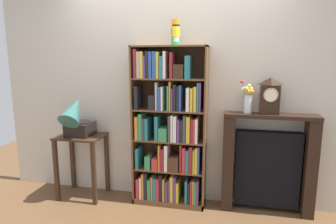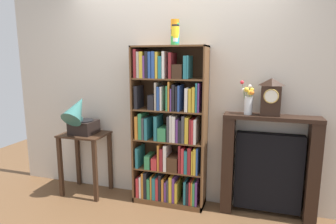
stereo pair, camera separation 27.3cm
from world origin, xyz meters
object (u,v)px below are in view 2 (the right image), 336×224
Objects in this scene: cup_stack at (175,32)px; side_table_left at (85,150)px; fireplace_mantel at (269,167)px; gramophone at (80,116)px; bookshelf at (169,134)px; mantel_clock at (271,97)px; flower_vase at (248,100)px.

side_table_left is (-1.15, -0.03, -1.39)m from cup_stack.
cup_stack is 1.73m from fireplace_mantel.
side_table_left is at bearing 90.00° from gramophone.
bookshelf reaches higher than fireplace_mantel.
mantel_clock reaches higher than side_table_left.
mantel_clock is at bearing 2.47° from side_table_left.
mantel_clock is 0.22m from flower_vase.
cup_stack is (0.07, -0.03, 1.11)m from bookshelf.
bookshelf is at bearing 6.85° from gramophone.
mantel_clock is (0.99, 0.07, -0.65)m from cup_stack.
fireplace_mantel reaches higher than side_table_left.
side_table_left is at bearing -177.02° from bookshelf.
side_table_left is 2.02× the size of mantel_clock.
fireplace_mantel is at bearing 41.00° from mantel_clock.
cup_stack reaches higher than side_table_left.
bookshelf is 0.94m from flower_vase.
gramophone is at bearing -175.08° from fireplace_mantel.
mantel_clock is (2.13, 0.09, 0.74)m from side_table_left.
bookshelf is 2.35× the size of side_table_left.
gramophone reaches higher than side_table_left.
bookshelf is 1.11m from side_table_left.
cup_stack is 0.24× the size of fireplace_mantel.
mantel_clock is (1.06, 0.04, 0.46)m from bookshelf.
cup_stack is at bearing -22.55° from bookshelf.
cup_stack is 0.75× the size of flower_vase.
gramophone is 1.94m from flower_vase.
bookshelf is 1.65× the size of fireplace_mantel.
fireplace_mantel is at bearing 3.01° from bookshelf.
bookshelf is at bearing -178.04° from mantel_clock.
mantel_clock is at bearing 3.88° from cup_stack.
cup_stack reaches higher than fireplace_mantel.
flower_vase is at bearing -176.25° from fireplace_mantel.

